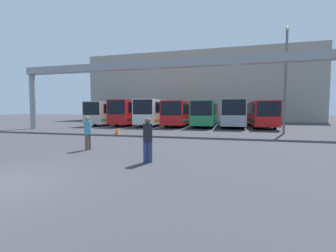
% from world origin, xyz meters
% --- Properties ---
extents(building_backdrop, '(43.74, 12.00, 13.16)m').
position_xyz_m(building_backdrop, '(0.00, 43.34, 6.58)').
color(building_backdrop, gray).
rests_on(building_backdrop, ground).
extents(overhead_gantry, '(29.73, 0.80, 6.56)m').
position_xyz_m(overhead_gantry, '(0.00, 15.59, 5.54)').
color(overhead_gantry, gray).
rests_on(overhead_gantry, ground).
extents(bus_slot_0, '(2.46, 10.95, 3.11)m').
position_xyz_m(bus_slot_0, '(-9.85, 24.77, 1.79)').
color(bus_slot_0, beige).
rests_on(bus_slot_0, ground).
extents(bus_slot_1, '(2.47, 10.46, 3.30)m').
position_xyz_m(bus_slot_1, '(-6.57, 24.52, 1.89)').
color(bus_slot_1, red).
rests_on(bus_slot_1, ground).
extents(bus_slot_2, '(2.56, 11.35, 3.32)m').
position_xyz_m(bus_slot_2, '(-3.28, 24.97, 1.92)').
color(bus_slot_2, silver).
rests_on(bus_slot_2, ground).
extents(bus_slot_3, '(2.55, 10.17, 3.10)m').
position_xyz_m(bus_slot_3, '(0.00, 24.38, 1.79)').
color(bus_slot_3, red).
rests_on(bus_slot_3, ground).
extents(bus_slot_4, '(2.51, 11.53, 3.09)m').
position_xyz_m(bus_slot_4, '(3.28, 25.06, 1.78)').
color(bus_slot_4, '#268C4C').
rests_on(bus_slot_4, ground).
extents(bus_slot_5, '(2.60, 10.21, 3.23)m').
position_xyz_m(bus_slot_5, '(6.57, 24.39, 1.86)').
color(bus_slot_5, '#999EA5').
rests_on(bus_slot_5, ground).
extents(bus_slot_6, '(2.43, 10.39, 3.01)m').
position_xyz_m(bus_slot_6, '(9.85, 24.49, 1.73)').
color(bus_slot_6, red).
rests_on(bus_slot_6, ground).
extents(pedestrian_mid_right, '(0.35, 0.35, 1.70)m').
position_xyz_m(pedestrian_mid_right, '(-0.85, 5.46, 0.90)').
color(pedestrian_mid_right, brown).
rests_on(pedestrian_mid_right, ground).
extents(pedestrian_near_center, '(0.36, 0.36, 1.72)m').
position_xyz_m(pedestrian_near_center, '(3.01, 3.65, 0.91)').
color(pedestrian_near_center, navy).
rests_on(pedestrian_near_center, ground).
extents(traffic_cone, '(0.49, 0.49, 0.55)m').
position_xyz_m(traffic_cone, '(-2.98, 12.66, 0.28)').
color(traffic_cone, orange).
rests_on(traffic_cone, ground).
extents(lamp_post, '(0.36, 0.36, 9.08)m').
position_xyz_m(lamp_post, '(10.71, 16.88, 4.91)').
color(lamp_post, '#595B60').
rests_on(lamp_post, ground).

